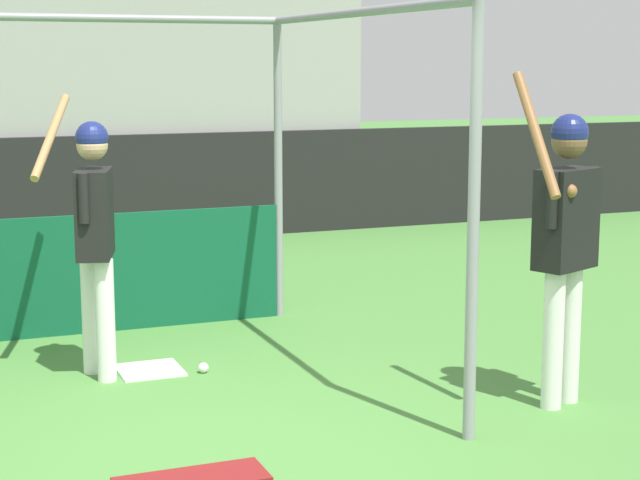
# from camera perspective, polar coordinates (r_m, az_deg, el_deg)

# --- Properties ---
(ground_plane) EXTENTS (60.00, 60.00, 0.00)m
(ground_plane) POSITION_cam_1_polar(r_m,az_deg,el_deg) (6.02, -5.32, -11.65)
(ground_plane) COLOR #477F38
(outfield_wall) EXTENTS (24.00, 0.12, 1.30)m
(outfield_wall) POSITION_cam_1_polar(r_m,az_deg,el_deg) (12.89, -14.57, 2.45)
(outfield_wall) COLOR black
(outfield_wall) RESTS_ON ground
(bleacher_section) EXTENTS (8.15, 3.20, 2.98)m
(bleacher_section) POSITION_cam_1_polar(r_m,az_deg,el_deg) (14.46, -15.55, 6.48)
(bleacher_section) COLOR #9E9E99
(bleacher_section) RESTS_ON ground
(batting_cage) EXTENTS (3.55, 3.37, 2.53)m
(batting_cage) POSITION_cam_1_polar(r_m,az_deg,el_deg) (8.01, -12.42, 1.71)
(batting_cage) COLOR gray
(batting_cage) RESTS_ON ground
(home_plate) EXTENTS (0.44, 0.44, 0.02)m
(home_plate) POSITION_cam_1_polar(r_m,az_deg,el_deg) (7.72, -9.07, -6.86)
(home_plate) COLOR white
(home_plate) RESTS_ON ground
(player_batter) EXTENTS (0.59, 0.97, 1.94)m
(player_batter) POSITION_cam_1_polar(r_m,az_deg,el_deg) (7.44, -11.98, 0.85)
(player_batter) COLOR white
(player_batter) RESTS_ON ground
(player_waiting) EXTENTS (0.63, 0.58, 2.11)m
(player_waiting) POSITION_cam_1_polar(r_m,az_deg,el_deg) (6.82, 12.95, 0.51)
(player_waiting) COLOR white
(player_waiting) RESTS_ON ground
(baseball) EXTENTS (0.07, 0.07, 0.07)m
(baseball) POSITION_cam_1_polar(r_m,az_deg,el_deg) (7.62, -6.24, -6.79)
(baseball) COLOR white
(baseball) RESTS_ON ground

